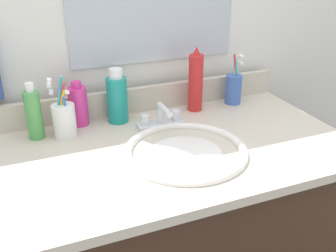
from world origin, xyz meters
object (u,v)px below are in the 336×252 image
at_px(cup_blue_plastic, 234,88).
at_px(cup_white_ceramic, 64,120).
at_px(bottle_spray_red, 196,82).
at_px(bottle_toner_green, 34,114).
at_px(bottle_mouthwash_teal, 117,98).
at_px(bottle_soap_pink, 78,105).
at_px(faucet, 161,119).

relative_size(cup_blue_plastic, cup_white_ceramic, 0.96).
height_order(bottle_spray_red, cup_white_ceramic, bottle_spray_red).
bearing_deg(cup_white_ceramic, bottle_spray_red, 4.83).
xyz_separation_m(bottle_toner_green, cup_blue_plastic, (0.72, 0.02, -0.02)).
bearing_deg(bottle_mouthwash_teal, bottle_spray_red, -1.76).
bearing_deg(bottle_spray_red, cup_blue_plastic, 1.54).
relative_size(bottle_mouthwash_teal, bottle_toner_green, 1.03).
xyz_separation_m(bottle_soap_pink, bottle_spray_red, (0.41, -0.03, 0.04)).
relative_size(faucet, cup_white_ceramic, 0.81).
distance_m(faucet, bottle_toner_green, 0.40).
bearing_deg(cup_blue_plastic, bottle_mouthwash_teal, 179.43).
distance_m(bottle_soap_pink, bottle_spray_red, 0.42).
bearing_deg(cup_blue_plastic, faucet, -164.43).
bearing_deg(bottle_toner_green, cup_blue_plastic, 1.65).
bearing_deg(bottle_soap_pink, bottle_mouthwash_teal, -10.91).
xyz_separation_m(bottle_spray_red, bottle_toner_green, (-0.56, -0.02, -0.03)).
height_order(cup_blue_plastic, cup_white_ceramic, cup_white_ceramic).
height_order(bottle_mouthwash_teal, cup_white_ceramic, cup_white_ceramic).
bearing_deg(bottle_mouthwash_teal, faucet, -38.34).
bearing_deg(bottle_soap_pink, bottle_spray_red, -4.60).
xyz_separation_m(bottle_mouthwash_teal, cup_white_ceramic, (-0.19, -0.05, -0.03)).
relative_size(bottle_spray_red, bottle_mouthwash_teal, 1.27).
relative_size(bottle_mouthwash_teal, cup_blue_plastic, 0.98).
bearing_deg(bottle_soap_pink, bottle_toner_green, -160.97).
bearing_deg(cup_blue_plastic, bottle_soap_pink, 177.12).
bearing_deg(cup_blue_plastic, bottle_toner_green, -178.35).
relative_size(bottle_soap_pink, cup_blue_plastic, 0.79).
bearing_deg(bottle_toner_green, faucet, -10.22).
bearing_deg(faucet, bottle_soap_pink, 154.14).
relative_size(faucet, bottle_spray_red, 0.68).
bearing_deg(cup_white_ceramic, bottle_toner_green, 164.55).
distance_m(bottle_toner_green, cup_white_ceramic, 0.09).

